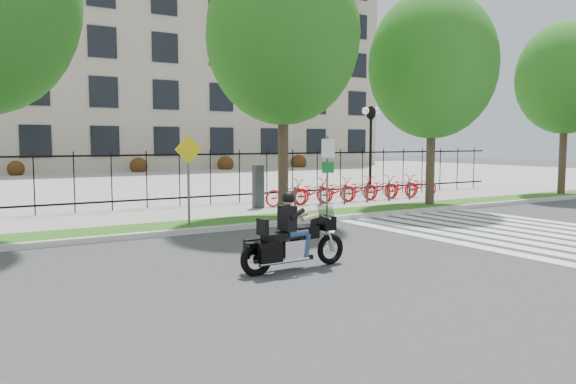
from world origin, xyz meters
TOP-DOWN VIEW (x-y plane):
  - ground at (0.00, 0.00)m, footprint 120.00×120.00m
  - curb at (0.00, 4.10)m, footprint 60.00×0.20m
  - grass_verge at (0.00, 4.95)m, footprint 60.00×1.50m
  - sidewalk at (0.00, 7.45)m, footprint 60.00×3.50m
  - plaza at (0.00, 25.00)m, footprint 80.00×34.00m
  - crosswalk_stripes at (4.83, 0.00)m, footprint 5.70×8.00m
  - iron_fence at (0.00, 9.20)m, footprint 30.00×0.06m
  - office_building at (0.00, 44.92)m, footprint 60.00×21.90m
  - lamp_post_right at (10.00, 12.00)m, footprint 1.06×0.70m
  - street_tree_1 at (0.57, 4.95)m, footprint 4.71×4.71m
  - street_tree_2 at (6.94, 4.95)m, footprint 4.67×4.67m
  - street_tree_3 at (15.16, 4.95)m, footprint 4.29×4.29m
  - bike_share_station at (5.34, 7.20)m, footprint 8.88×0.86m
  - sign_pole_regulatory at (2.00, 4.58)m, footprint 0.50×0.09m
  - sign_pole_warning at (-2.69, 4.58)m, footprint 0.78×0.09m
  - motorcycle_rider at (-2.74, -0.92)m, footprint 2.37×0.71m

SIDE VIEW (x-z plane):
  - ground at x=0.00m, z-range 0.00..0.00m
  - crosswalk_stripes at x=4.83m, z-range 0.00..0.01m
  - plaza at x=0.00m, z-range 0.00..0.10m
  - curb at x=0.00m, z-range 0.00..0.15m
  - grass_verge at x=0.00m, z-range 0.00..0.15m
  - sidewalk at x=0.00m, z-range 0.00..0.15m
  - motorcycle_rider at x=-2.74m, z-range -0.31..1.52m
  - bike_share_station at x=5.34m, z-range -0.12..1.38m
  - iron_fence at x=0.00m, z-range 0.15..2.15m
  - sign_pole_regulatory at x=2.00m, z-range 0.49..2.99m
  - sign_pole_warning at x=-2.69m, z-range 0.50..2.99m
  - lamp_post_right at x=10.00m, z-range 1.08..5.33m
  - street_tree_2 at x=6.94m, z-range 1.35..9.14m
  - street_tree_3 at x=15.16m, z-range 1.46..9.05m
  - street_tree_1 at x=0.57m, z-range 1.55..9.77m
  - office_building at x=0.00m, z-range -0.11..20.04m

